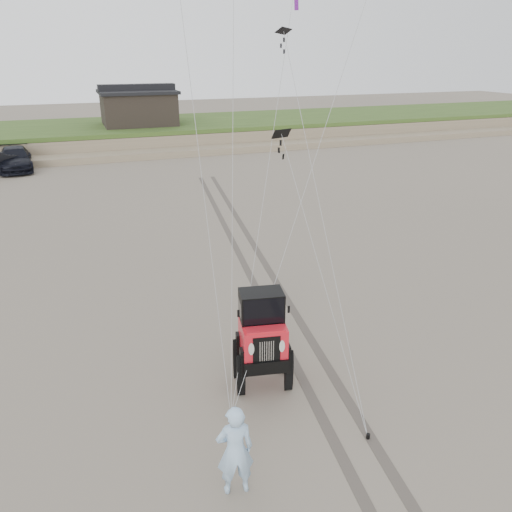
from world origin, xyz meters
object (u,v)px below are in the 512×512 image
object	(u,v)px
truck_c	(15,159)
jeep	(262,350)
cabin	(138,106)
man	(235,450)

from	to	relation	value
truck_c	jeep	world-z (taller)	jeep
cabin	truck_c	xyz separation A→B (m)	(-9.64, -7.39, -2.48)
cabin	man	size ratio (longest dim) A/B	3.41
cabin	man	distance (m)	38.95
cabin	jeep	world-z (taller)	cabin
cabin	truck_c	world-z (taller)	cabin
truck_c	jeep	bearing A→B (deg)	-80.06
cabin	man	xyz separation A→B (m)	(-4.01, -38.67, -2.30)
man	cabin	bearing A→B (deg)	-88.61
cabin	truck_c	distance (m)	12.40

